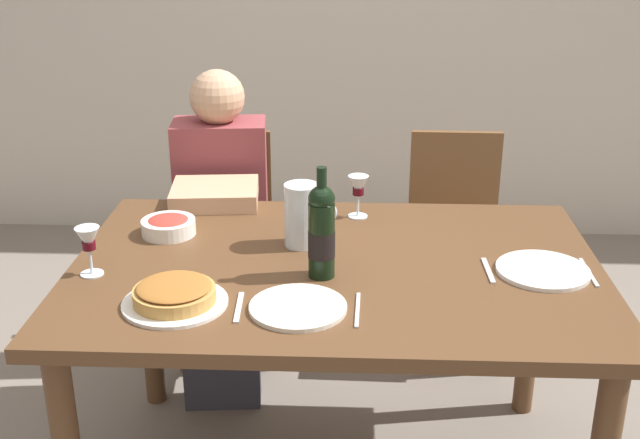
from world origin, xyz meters
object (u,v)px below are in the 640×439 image
at_px(dinner_plate_left_setting, 543,270).
at_px(chair_right, 454,229).
at_px(baked_tart, 175,295).
at_px(salad_bowl, 168,225).
at_px(dining_table, 336,293).
at_px(chair_left, 227,229).
at_px(wine_glass_left_diner, 358,188).
at_px(dinner_plate_right_setting, 298,307).
at_px(wine_bottle, 322,231).
at_px(water_pitcher, 302,219).
at_px(diner_left, 221,223).
at_px(wine_glass_right_diner, 88,241).

distance_m(dinner_plate_left_setting, chair_right, 0.99).
height_order(baked_tart, salad_bowl, baked_tart).
relative_size(dining_table, chair_left, 1.72).
xyz_separation_m(wine_glass_left_diner, dinner_plate_right_setting, (-0.15, -0.64, -0.09)).
distance_m(wine_bottle, chair_right, 1.18).
relative_size(salad_bowl, dinner_plate_left_setting, 0.64).
relative_size(wine_glass_left_diner, dinner_plate_left_setting, 0.54).
relative_size(dining_table, baked_tart, 5.55).
bearing_deg(wine_glass_left_diner, chair_right, 54.64).
relative_size(dining_table, dinner_plate_left_setting, 5.82).
height_order(dining_table, baked_tart, baked_tart).
bearing_deg(salad_bowl, wine_bottle, -29.53).
bearing_deg(chair_right, dinner_plate_right_setting, 66.63).
bearing_deg(wine_bottle, wine_glass_left_diner, 77.47).
xyz_separation_m(dining_table, salad_bowl, (-0.52, 0.20, 0.12)).
relative_size(water_pitcher, dinner_plate_right_setting, 0.77).
bearing_deg(salad_bowl, wine_glass_left_diner, 16.54).
relative_size(wine_glass_left_diner, dinner_plate_right_setting, 0.56).
xyz_separation_m(baked_tart, dinner_plate_right_setting, (0.31, -0.01, -0.02)).
bearing_deg(dinner_plate_right_setting, diner_left, 110.88).
bearing_deg(chair_left, wine_bottle, 108.42).
bearing_deg(dining_table, water_pitcher, 128.36).
xyz_separation_m(wine_glass_left_diner, diner_left, (-0.50, 0.27, -0.24)).
relative_size(wine_glass_right_diner, dinner_plate_right_setting, 0.56).
bearing_deg(wine_glass_left_diner, diner_left, 151.25).
xyz_separation_m(wine_bottle, dinner_plate_left_setting, (0.61, 0.05, -0.13)).
distance_m(baked_tart, dinner_plate_left_setting, 1.01).
xyz_separation_m(salad_bowl, chair_left, (0.06, 0.68, -0.29)).
relative_size(wine_bottle, chair_right, 0.36).
relative_size(dining_table, water_pitcher, 7.87).
relative_size(water_pitcher, baked_tart, 0.70).
bearing_deg(baked_tart, water_pitcher, 52.89).
xyz_separation_m(water_pitcher, dinner_plate_left_setting, (0.68, -0.16, -0.08)).
height_order(wine_glass_right_diner, chair_left, wine_glass_right_diner).
distance_m(dining_table, water_pitcher, 0.24).
height_order(dinner_plate_right_setting, chair_right, chair_right).
bearing_deg(wine_bottle, diner_left, 119.10).
distance_m(wine_bottle, chair_left, 1.12).
relative_size(baked_tart, chair_right, 0.31).
bearing_deg(salad_bowl, chair_left, 84.67).
xyz_separation_m(dining_table, baked_tart, (-0.40, -0.26, 0.12)).
bearing_deg(wine_glass_right_diner, chair_right, 42.17).
height_order(wine_bottle, baked_tart, wine_bottle).
height_order(dining_table, salad_bowl, salad_bowl).
relative_size(dinner_plate_left_setting, diner_left, 0.22).
bearing_deg(diner_left, dinner_plate_left_setting, 141.18).
height_order(water_pitcher, chair_right, water_pitcher).
height_order(wine_bottle, diner_left, diner_left).
bearing_deg(wine_glass_right_diner, dining_table, 8.30).
bearing_deg(salad_bowl, wine_glass_right_diner, -116.94).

